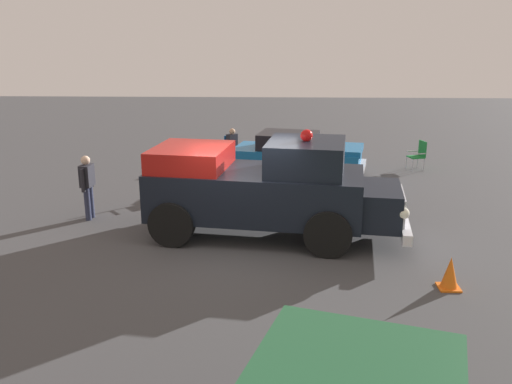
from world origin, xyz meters
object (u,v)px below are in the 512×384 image
Objects in this scene: traffic_cone at (450,273)px; lawn_chair_near_truck at (231,147)px; lawn_chair_by_car at (180,178)px; lawn_chair_spare at (419,153)px; spectator_seated at (234,145)px; classic_hot_rod at (298,154)px; vintage_fire_truck at (266,187)px; spectator_standing at (87,183)px.

lawn_chair_near_truck is at bearing 115.52° from traffic_cone.
lawn_chair_spare is at bearing 25.49° from lawn_chair_by_car.
spectator_seated reaches higher than traffic_cone.
lawn_chair_near_truck is 4.71m from lawn_chair_by_car.
lawn_chair_by_car is (-3.53, -2.67, -0.16)m from classic_hot_rod.
vintage_fire_truck is 7.83m from lawn_chair_near_truck.
lawn_chair_near_truck and lawn_chair_by_car have the same top height.
classic_hot_rod is at bearing 106.77° from traffic_cone.
vintage_fire_truck reaches higher than traffic_cone.
vintage_fire_truck is 6.08× the size of lawn_chair_near_truck.
spectator_standing is (-3.27, -6.49, 0.27)m from spectator_seated.
classic_hot_rod is 7.28m from spectator_standing.
traffic_cone is (4.94, -10.35, -0.28)m from lawn_chair_near_truck.
vintage_fire_truck is 4.52m from traffic_cone.
lawn_chair_by_car is at bearing -142.85° from classic_hot_rod.
classic_hot_rod is at bearing 40.02° from spectator_standing.
classic_hot_rod is 8.84m from traffic_cone.
vintage_fire_truck is 4.06m from lawn_chair_by_car.
lawn_chair_spare is 0.61× the size of spectator_standing.
lawn_chair_near_truck is (-2.40, 1.90, -0.16)m from classic_hot_rod.
lawn_chair_by_car is at bearing 44.46° from spectator_standing.
lawn_chair_by_car is 2.89m from spectator_standing.
spectator_standing is 2.64× the size of traffic_cone.
spectator_standing reaches higher than traffic_cone.
lawn_chair_by_car is 0.61× the size of spectator_standing.
classic_hot_rod is 7.32× the size of traffic_cone.
spectator_seated is (1.23, 4.48, 0.11)m from lawn_chair_by_car.
lawn_chair_by_car reaches higher than traffic_cone.
vintage_fire_truck reaches higher than lawn_chair_spare.
spectator_seated is (-1.32, 7.58, -0.50)m from vintage_fire_truck.
classic_hot_rod reaches higher than lawn_chair_near_truck.
classic_hot_rod is (0.98, 5.77, -0.45)m from vintage_fire_truck.
lawn_chair_by_car is 0.79× the size of spectator_seated.
spectator_standing is at bearing -139.98° from classic_hot_rod.
classic_hot_rod is 4.43m from lawn_chair_by_car.
spectator_seated is 0.77× the size of spectator_standing.
vintage_fire_truck reaches higher than spectator_standing.
classic_hot_rod is 2.93m from spectator_seated.
vintage_fire_truck is at bearing -127.69° from lawn_chair_spare.
lawn_chair_near_truck is 0.79× the size of spectator_seated.
spectator_standing reaches higher than spectator_seated.
vintage_fire_truck is 4.80× the size of spectator_seated.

